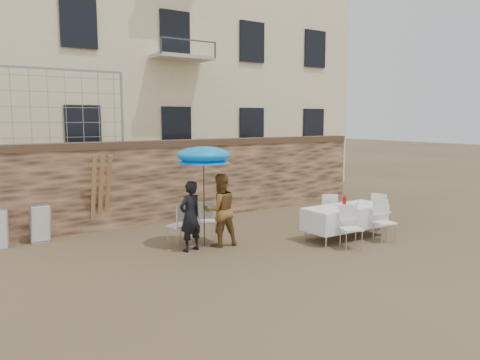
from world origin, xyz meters
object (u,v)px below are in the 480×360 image
table_chair_front_left (351,228)px  woman_dress (220,210)px  man_suit (190,216)px  table_chair_front_right (385,221)px  soda_bottle (344,202)px  table_chair_side (381,211)px  umbrella (204,158)px  couple_chair_right (206,220)px  couple_chair_left (179,224)px  banquet_table (346,208)px  table_chair_back (327,212)px  chair_stack_right (39,222)px

table_chair_front_left → woman_dress: bearing=164.6°
man_suit → table_chair_front_right: bearing=141.8°
soda_bottle → table_chair_side: soda_bottle is taller
umbrella → couple_chair_right: umbrella is taller
umbrella → table_chair_front_left: umbrella is taller
umbrella → table_chair_front_right: size_ratio=2.19×
couple_chair_right → table_chair_side: (4.27, -1.53, 0.00)m
umbrella → couple_chair_right: bearing=56.3°
woman_dress → couple_chair_left: bearing=-28.5°
soda_bottle → table_chair_front_left: soda_bottle is taller
banquet_table → soda_bottle: size_ratio=8.08×
umbrella → banquet_table: (3.17, -1.18, -1.25)m
table_chair_back → chair_stack_right: 6.96m
woman_dress → soda_bottle: size_ratio=6.27×
soda_bottle → table_chair_front_right: soda_bottle is taller
man_suit → soda_bottle: size_ratio=5.86×
couple_chair_right → table_chair_side: same height
man_suit → chair_stack_right: (-2.55, 2.63, -0.30)m
couple_chair_left → table_chair_front_right: 4.72m
soda_bottle → table_chair_front_right: (0.70, -0.60, -0.43)m
man_suit → table_chair_side: 5.08m
chair_stack_right → soda_bottle: bearing=-33.1°
umbrella → table_chair_front_left: 3.55m
couple_chair_right → banquet_table: couple_chair_right is taller
umbrella → couple_chair_left: (-0.40, 0.45, -1.50)m
table_chair_front_left → soda_bottle: bearing=80.4°
banquet_table → man_suit: bearing=163.2°
table_chair_front_left → banquet_table: bearing=75.4°
couple_chair_left → table_chair_front_left: 3.81m
banquet_table → table_chair_back: (0.20, 0.80, -0.25)m
table_chair_front_left → table_chair_back: same height
couple_chair_right → soda_bottle: size_ratio=3.69×
couple_chair_right → soda_bottle: soda_bottle is taller
man_suit → couple_chair_right: size_ratio=1.59×
table_chair_front_right → woman_dress: bearing=167.1°
couple_chair_right → table_chair_front_right: same height
soda_bottle → table_chair_back: 1.11m
table_chair_front_right → couple_chair_right: bearing=160.7°
umbrella → couple_chair_left: 1.62m
umbrella → couple_chair_left: size_ratio=2.19×
table_chair_front_right → chair_stack_right: 7.99m
woman_dress → chair_stack_right: 4.24m
man_suit → couple_chair_left: bearing=-104.0°
table_chair_side → table_chair_back: bearing=41.6°
couple_chair_right → woman_dress: bearing=113.6°
umbrella → soda_bottle: (2.97, -1.33, -1.08)m
couple_chair_right → table_chair_front_left: same height
woman_dress → table_chair_back: bearing=-177.6°
man_suit → table_chair_back: 3.79m
table_chair_front_left → table_chair_side: size_ratio=1.00×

